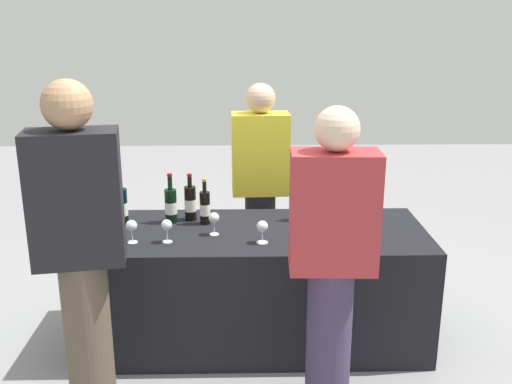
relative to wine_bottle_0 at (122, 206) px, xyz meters
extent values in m
plane|color=gray|center=(0.85, -0.12, -0.87)|extent=(12.00, 12.00, 0.00)
cube|color=black|center=(0.85, -0.12, -0.50)|extent=(2.13, 0.84, 0.75)
cylinder|color=black|center=(0.00, 0.00, 0.00)|extent=(0.08, 0.08, 0.24)
cylinder|color=black|center=(0.00, 0.00, 0.16)|extent=(0.03, 0.03, 0.09)
cylinder|color=black|center=(0.00, 0.00, 0.21)|extent=(0.03, 0.03, 0.02)
cylinder|color=silver|center=(0.00, 0.00, -0.02)|extent=(0.08, 0.08, 0.08)
cylinder|color=black|center=(0.31, 0.04, -0.01)|extent=(0.08, 0.08, 0.22)
cylinder|color=black|center=(0.31, 0.04, 0.14)|extent=(0.03, 0.03, 0.09)
cylinder|color=maroon|center=(0.31, 0.04, 0.19)|extent=(0.03, 0.03, 0.02)
cylinder|color=silver|center=(0.31, 0.04, -0.02)|extent=(0.08, 0.08, 0.08)
cylinder|color=black|center=(0.43, 0.09, -0.01)|extent=(0.08, 0.08, 0.22)
cylinder|color=black|center=(0.43, 0.09, 0.14)|extent=(0.03, 0.03, 0.07)
cylinder|color=maroon|center=(0.43, 0.09, 0.18)|extent=(0.03, 0.03, 0.02)
cylinder|color=silver|center=(0.43, 0.09, -0.02)|extent=(0.08, 0.08, 0.08)
cylinder|color=black|center=(0.53, 0.01, -0.02)|extent=(0.07, 0.07, 0.21)
cylinder|color=black|center=(0.53, 0.01, 0.12)|extent=(0.03, 0.03, 0.07)
cylinder|color=gold|center=(0.53, 0.01, 0.17)|extent=(0.03, 0.03, 0.02)
cylinder|color=silver|center=(0.53, 0.01, -0.03)|extent=(0.07, 0.07, 0.07)
cylinder|color=black|center=(1.17, 0.07, -0.02)|extent=(0.07, 0.07, 0.22)
cylinder|color=black|center=(1.17, 0.07, 0.13)|extent=(0.03, 0.03, 0.07)
cylinder|color=black|center=(1.17, 0.07, 0.17)|extent=(0.03, 0.03, 0.02)
cylinder|color=silver|center=(1.17, 0.07, -0.03)|extent=(0.07, 0.07, 0.08)
cylinder|color=black|center=(1.39, 0.00, -0.01)|extent=(0.07, 0.07, 0.22)
cylinder|color=black|center=(1.39, 0.00, 0.13)|extent=(0.03, 0.03, 0.07)
cylinder|color=gold|center=(1.39, 0.00, 0.18)|extent=(0.03, 0.03, 0.02)
cylinder|color=silver|center=(1.39, 0.00, -0.03)|extent=(0.07, 0.07, 0.08)
cylinder|color=black|center=(1.53, 0.03, -0.01)|extent=(0.07, 0.07, 0.23)
cylinder|color=black|center=(1.53, 0.03, 0.15)|extent=(0.03, 0.03, 0.09)
cylinder|color=gold|center=(1.53, 0.03, 0.20)|extent=(0.03, 0.03, 0.02)
cylinder|color=silver|center=(1.53, 0.03, -0.02)|extent=(0.07, 0.07, 0.08)
cylinder|color=silver|center=(0.12, -0.31, -0.12)|extent=(0.06, 0.06, 0.00)
cylinder|color=silver|center=(0.12, -0.31, -0.08)|extent=(0.01, 0.01, 0.07)
sphere|color=silver|center=(0.12, -0.31, -0.02)|extent=(0.07, 0.07, 0.07)
cylinder|color=silver|center=(0.32, -0.31, -0.12)|extent=(0.06, 0.06, 0.00)
cylinder|color=silver|center=(0.32, -0.31, -0.08)|extent=(0.01, 0.01, 0.07)
sphere|color=silver|center=(0.32, -0.31, -0.02)|extent=(0.07, 0.07, 0.07)
cylinder|color=silver|center=(0.60, -0.19, -0.12)|extent=(0.06, 0.06, 0.00)
cylinder|color=silver|center=(0.60, -0.19, -0.08)|extent=(0.01, 0.01, 0.08)
sphere|color=silver|center=(0.60, -0.19, -0.01)|extent=(0.07, 0.07, 0.07)
cylinder|color=silver|center=(0.89, -0.33, -0.12)|extent=(0.07, 0.07, 0.00)
cylinder|color=silver|center=(0.89, -0.33, -0.09)|extent=(0.01, 0.01, 0.07)
sphere|color=silver|center=(0.89, -0.33, -0.02)|extent=(0.07, 0.07, 0.07)
cylinder|color=silver|center=(1.51, -0.21, -0.12)|extent=(0.07, 0.07, 0.00)
cylinder|color=silver|center=(1.51, -0.21, -0.09)|extent=(0.01, 0.01, 0.07)
sphere|color=silver|center=(1.51, -0.21, -0.02)|extent=(0.07, 0.07, 0.07)
sphere|color=#590C19|center=(1.51, -0.21, -0.03)|extent=(0.04, 0.04, 0.04)
cylinder|color=black|center=(0.90, 0.57, -0.48)|extent=(0.23, 0.23, 0.78)
cube|color=yellow|center=(0.90, 0.57, 0.21)|extent=(0.42, 0.24, 0.59)
sphere|color=#D8AD8C|center=(0.90, 0.57, 0.61)|extent=(0.21, 0.21, 0.21)
cylinder|color=brown|center=(-0.02, -0.88, -0.44)|extent=(0.24, 0.24, 0.87)
cube|color=black|center=(-0.02, -0.88, 0.33)|extent=(0.46, 0.30, 0.65)
sphere|color=tan|center=(-0.02, -0.88, 0.77)|extent=(0.24, 0.24, 0.24)
cylinder|color=#3F3351|center=(1.22, -0.84, -0.47)|extent=(0.24, 0.24, 0.81)
cube|color=#B23338|center=(1.22, -0.84, 0.24)|extent=(0.44, 0.25, 0.60)
sphere|color=beige|center=(1.22, -0.84, 0.65)|extent=(0.22, 0.22, 0.22)
camera|label=1|loc=(0.78, -3.54, 1.15)|focal=40.94mm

